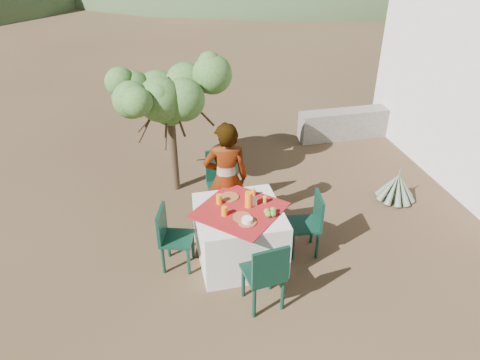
# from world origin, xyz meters

# --- Properties ---
(ground) EXTENTS (160.00, 160.00, 0.00)m
(ground) POSITION_xyz_m (0.00, 0.00, 0.00)
(ground) COLOR #382619
(ground) RESTS_ON ground
(table) EXTENTS (1.30, 1.30, 0.76)m
(table) POSITION_xyz_m (0.43, 0.36, 0.38)
(table) COLOR white
(table) RESTS_ON ground
(chair_far) EXTENTS (0.46, 0.46, 0.99)m
(chair_far) POSITION_xyz_m (0.43, 1.40, 0.55)
(chair_far) COLOR black
(chair_far) RESTS_ON ground
(chair_near) EXTENTS (0.47, 0.47, 0.91)m
(chair_near) POSITION_xyz_m (0.52, -0.51, 0.50)
(chair_near) COLOR black
(chair_near) RESTS_ON ground
(chair_left) EXTENTS (0.48, 0.48, 0.84)m
(chair_left) POSITION_xyz_m (-0.41, 0.43, 0.46)
(chair_left) COLOR black
(chair_left) RESTS_ON ground
(chair_right) EXTENTS (0.44, 0.44, 0.84)m
(chair_right) POSITION_xyz_m (1.33, 0.33, 0.47)
(chair_right) COLOR black
(chair_right) RESTS_ON ground
(person) EXTENTS (0.62, 0.43, 1.62)m
(person) POSITION_xyz_m (0.40, 1.01, 0.81)
(person) COLOR #8C6651
(person) RESTS_ON ground
(shrub_tree) EXTENTS (1.59, 1.56, 1.87)m
(shrub_tree) POSITION_xyz_m (-0.12, 2.31, 1.48)
(shrub_tree) COLOR #4B3825
(shrub_tree) RESTS_ON ground
(agave) EXTENTS (0.60, 0.58, 0.63)m
(agave) POSITION_xyz_m (3.07, 1.18, 0.21)
(agave) COLOR slate
(agave) RESTS_ON ground
(stone_wall) EXTENTS (2.60, 0.35, 0.55)m
(stone_wall) POSITION_xyz_m (3.60, 3.40, 0.28)
(stone_wall) COLOR gray
(stone_wall) RESTS_ON ground
(plate_far) EXTENTS (0.24, 0.24, 0.01)m
(plate_far) POSITION_xyz_m (0.37, 0.65, 0.77)
(plate_far) COLOR brown
(plate_far) RESTS_ON table
(plate_near) EXTENTS (0.22, 0.22, 0.01)m
(plate_near) POSITION_xyz_m (0.42, 0.20, 0.77)
(plate_near) COLOR brown
(plate_near) RESTS_ON table
(glass_far) EXTENTS (0.08, 0.08, 0.12)m
(glass_far) POSITION_xyz_m (0.22, 0.55, 0.82)
(glass_far) COLOR orange
(glass_far) RESTS_ON table
(glass_near) EXTENTS (0.07, 0.07, 0.11)m
(glass_near) POSITION_xyz_m (0.23, 0.29, 0.82)
(glass_near) COLOR orange
(glass_near) RESTS_ON table
(juice_pitcher) EXTENTS (0.09, 0.09, 0.20)m
(juice_pitcher) POSITION_xyz_m (0.55, 0.40, 0.86)
(juice_pitcher) COLOR orange
(juice_pitcher) RESTS_ON table
(bowl_plate) EXTENTS (0.22, 0.22, 0.01)m
(bowl_plate) POSITION_xyz_m (0.46, 0.09, 0.77)
(bowl_plate) COLOR brown
(bowl_plate) RESTS_ON table
(white_bowl) EXTENTS (0.13, 0.13, 0.05)m
(white_bowl) POSITION_xyz_m (0.46, 0.09, 0.80)
(white_bowl) COLOR white
(white_bowl) RESTS_ON bowl_plate
(jar_left) EXTENTS (0.05, 0.05, 0.08)m
(jar_left) POSITION_xyz_m (0.77, 0.45, 0.80)
(jar_left) COLOR orange
(jar_left) RESTS_ON table
(jar_right) EXTENTS (0.05, 0.05, 0.09)m
(jar_right) POSITION_xyz_m (0.67, 0.64, 0.81)
(jar_right) COLOR orange
(jar_right) RESTS_ON table
(napkin_holder) EXTENTS (0.09, 0.06, 0.10)m
(napkin_holder) POSITION_xyz_m (0.61, 0.41, 0.81)
(napkin_holder) COLOR white
(napkin_holder) RESTS_ON table
(fruit_cluster) EXTENTS (0.16, 0.15, 0.08)m
(fruit_cluster) POSITION_xyz_m (0.76, 0.17, 0.80)
(fruit_cluster) COLOR olive
(fruit_cluster) RESTS_ON table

